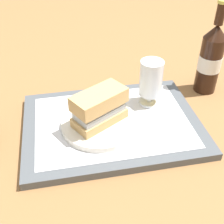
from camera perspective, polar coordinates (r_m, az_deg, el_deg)
name	(u,v)px	position (r m, az deg, el deg)	size (l,w,h in m)	color
ground_plane	(112,127)	(0.76, 0.00, -2.98)	(3.00, 3.00, 0.00)	olive
tray	(112,124)	(0.76, 0.00, -2.41)	(0.44, 0.32, 0.02)	#4C5156
placemat	(112,121)	(0.75, 0.00, -1.78)	(0.38, 0.27, 0.00)	silver
plate	(100,124)	(0.73, -2.33, -2.26)	(0.19, 0.19, 0.01)	silver
sandwich	(101,107)	(0.70, -2.21, 1.01)	(0.14, 0.12, 0.08)	tan
beer_glass	(151,81)	(0.78, 7.45, 5.90)	(0.06, 0.06, 0.12)	silver
beer_bottle	(211,58)	(0.90, 18.39, 9.75)	(0.07, 0.07, 0.27)	black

